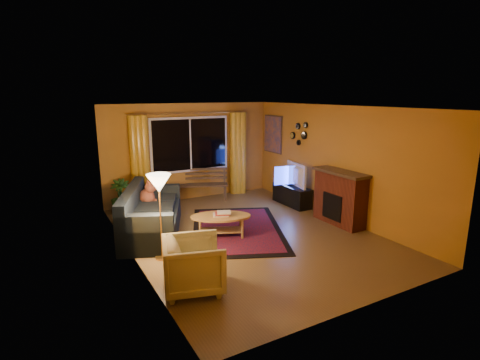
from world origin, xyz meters
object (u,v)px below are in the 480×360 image
armchair (194,262)px  floor_lamp (161,217)px  coffee_table (221,226)px  bench (202,192)px  tv_console (292,195)px  sofa (152,211)px

armchair → floor_lamp: size_ratio=0.57×
coffee_table → armchair: bearing=-126.8°
armchair → bench: bearing=-8.9°
tv_console → coffee_table: bearing=-156.8°
bench → armchair: armchair is taller
sofa → armchair: size_ratio=2.74×
sofa → tv_console: (3.64, 0.27, -0.22)m
bench → armchair: size_ratio=1.60×
armchair → coffee_table: bearing=-20.9°
coffee_table → tv_console: 2.72m
sofa → armchair: (-0.11, -2.43, -0.05)m
bench → armchair: 4.63m
floor_lamp → coffee_table: size_ratio=1.25×
tv_console → armchair: bearing=-143.7°
bench → coffee_table: coffee_table is taller
coffee_table → bench: bearing=74.7°
armchair → coffee_table: (1.24, 1.66, -0.21)m
bench → floor_lamp: floor_lamp is taller
tv_console → bench: bearing=140.9°
floor_lamp → coffee_table: 1.48m
coffee_table → tv_console: tv_console is taller
bench → tv_console: (1.81, -1.49, 0.04)m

